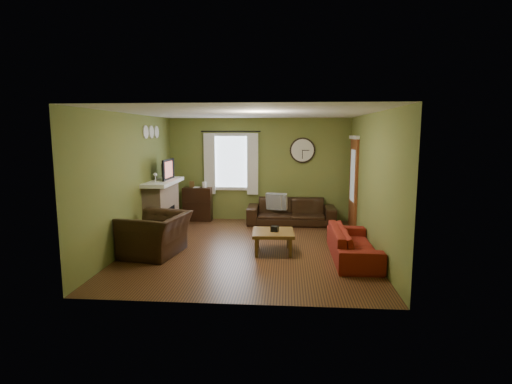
# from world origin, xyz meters

# --- Properties ---
(floor) EXTENTS (4.60, 5.20, 0.00)m
(floor) POSITION_xyz_m (0.00, 0.00, 0.00)
(floor) COLOR #4B2B18
(floor) RESTS_ON ground
(ceiling) EXTENTS (4.60, 5.20, 0.00)m
(ceiling) POSITION_xyz_m (0.00, 0.00, 2.60)
(ceiling) COLOR white
(ceiling) RESTS_ON ground
(wall_left) EXTENTS (0.00, 5.20, 2.60)m
(wall_left) POSITION_xyz_m (-2.30, 0.00, 1.30)
(wall_left) COLOR olive
(wall_left) RESTS_ON ground
(wall_right) EXTENTS (0.00, 5.20, 2.60)m
(wall_right) POSITION_xyz_m (2.30, 0.00, 1.30)
(wall_right) COLOR olive
(wall_right) RESTS_ON ground
(wall_back) EXTENTS (4.60, 0.00, 2.60)m
(wall_back) POSITION_xyz_m (0.00, 2.60, 1.30)
(wall_back) COLOR olive
(wall_back) RESTS_ON ground
(wall_front) EXTENTS (4.60, 0.00, 2.60)m
(wall_front) POSITION_xyz_m (0.00, -2.60, 1.30)
(wall_front) COLOR olive
(wall_front) RESTS_ON ground
(fireplace) EXTENTS (0.40, 1.40, 1.10)m
(fireplace) POSITION_xyz_m (-2.10, 1.15, 0.55)
(fireplace) COLOR tan
(fireplace) RESTS_ON floor
(firebox) EXTENTS (0.04, 0.60, 0.55)m
(firebox) POSITION_xyz_m (-1.91, 1.15, 0.30)
(firebox) COLOR black
(firebox) RESTS_ON fireplace
(mantel) EXTENTS (0.58, 1.60, 0.08)m
(mantel) POSITION_xyz_m (-2.07, 1.15, 1.14)
(mantel) COLOR white
(mantel) RESTS_ON fireplace
(tv) EXTENTS (0.08, 0.60, 0.35)m
(tv) POSITION_xyz_m (-2.05, 1.30, 1.35)
(tv) COLOR black
(tv) RESTS_ON mantel
(tv_screen) EXTENTS (0.02, 0.62, 0.36)m
(tv_screen) POSITION_xyz_m (-1.97, 1.30, 1.41)
(tv_screen) COLOR #994C3F
(tv_screen) RESTS_ON mantel
(medallion_left) EXTENTS (0.28, 0.28, 0.03)m
(medallion_left) POSITION_xyz_m (-2.28, 0.80, 2.25)
(medallion_left) COLOR white
(medallion_left) RESTS_ON wall_left
(medallion_mid) EXTENTS (0.28, 0.28, 0.03)m
(medallion_mid) POSITION_xyz_m (-2.28, 1.15, 2.25)
(medallion_mid) COLOR white
(medallion_mid) RESTS_ON wall_left
(medallion_right) EXTENTS (0.28, 0.28, 0.03)m
(medallion_right) POSITION_xyz_m (-2.28, 1.50, 2.25)
(medallion_right) COLOR white
(medallion_right) RESTS_ON wall_left
(window_pane) EXTENTS (1.00, 0.02, 1.30)m
(window_pane) POSITION_xyz_m (-0.70, 2.58, 1.50)
(window_pane) COLOR silver
(window_pane) RESTS_ON wall_back
(curtain_rod) EXTENTS (0.03, 0.03, 1.50)m
(curtain_rod) POSITION_xyz_m (-0.70, 2.48, 2.27)
(curtain_rod) COLOR black
(curtain_rod) RESTS_ON wall_back
(curtain_left) EXTENTS (0.28, 0.04, 1.55)m
(curtain_left) POSITION_xyz_m (-1.25, 2.48, 1.45)
(curtain_left) COLOR white
(curtain_left) RESTS_ON wall_back
(curtain_right) EXTENTS (0.28, 0.04, 1.55)m
(curtain_right) POSITION_xyz_m (-0.15, 2.48, 1.45)
(curtain_right) COLOR white
(curtain_right) RESTS_ON wall_back
(wall_clock) EXTENTS (0.64, 0.06, 0.64)m
(wall_clock) POSITION_xyz_m (1.10, 2.55, 1.80)
(wall_clock) COLOR white
(wall_clock) RESTS_ON wall_back
(door) EXTENTS (0.05, 0.90, 2.10)m
(door) POSITION_xyz_m (2.27, 1.85, 1.05)
(door) COLOR brown
(door) RESTS_ON floor
(bookshelf) EXTENTS (0.72, 0.31, 0.86)m
(bookshelf) POSITION_xyz_m (-1.55, 2.34, 0.43)
(bookshelf) COLOR black
(bookshelf) RESTS_ON floor
(book) EXTENTS (0.16, 0.22, 0.02)m
(book) POSITION_xyz_m (-1.63, 2.29, 0.96)
(book) COLOR brown
(book) RESTS_ON bookshelf
(sofa_brown) EXTENTS (2.14, 0.84, 0.63)m
(sofa_brown) POSITION_xyz_m (0.83, 2.16, 0.31)
(sofa_brown) COLOR black
(sofa_brown) RESTS_ON floor
(pillow_left) EXTENTS (0.43, 0.25, 0.41)m
(pillow_left) POSITION_xyz_m (0.42, 2.20, 0.55)
(pillow_left) COLOR gray
(pillow_left) RESTS_ON sofa_brown
(pillow_right) EXTENTS (0.43, 0.23, 0.41)m
(pillow_right) POSITION_xyz_m (0.53, 2.20, 0.55)
(pillow_right) COLOR gray
(pillow_right) RESTS_ON sofa_brown
(sofa_red) EXTENTS (0.74, 1.89, 0.55)m
(sofa_red) POSITION_xyz_m (1.91, -0.53, 0.28)
(sofa_red) COLOR maroon
(sofa_red) RESTS_ON floor
(armchair) EXTENTS (1.20, 1.32, 0.76)m
(armchair) POSITION_xyz_m (-1.68, -0.56, 0.38)
(armchair) COLOR black
(armchair) RESTS_ON floor
(coffee_table) EXTENTS (0.80, 0.80, 0.41)m
(coffee_table) POSITION_xyz_m (0.47, -0.25, 0.20)
(coffee_table) COLOR brown
(coffee_table) RESTS_ON floor
(tissue_box) EXTENTS (0.16, 0.16, 0.10)m
(tissue_box) POSITION_xyz_m (0.50, -0.27, 0.40)
(tissue_box) COLOR black
(tissue_box) RESTS_ON coffee_table
(wine_glass_a) EXTENTS (0.08, 0.08, 0.22)m
(wine_glass_a) POSITION_xyz_m (-2.05, 0.63, 1.29)
(wine_glass_a) COLOR white
(wine_glass_a) RESTS_ON mantel
(wine_glass_b) EXTENTS (0.07, 0.07, 0.21)m
(wine_glass_b) POSITION_xyz_m (-2.05, 0.65, 1.29)
(wine_glass_b) COLOR white
(wine_glass_b) RESTS_ON mantel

